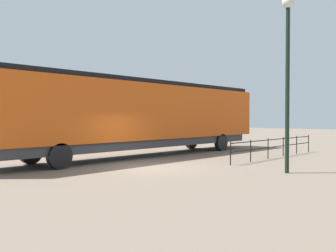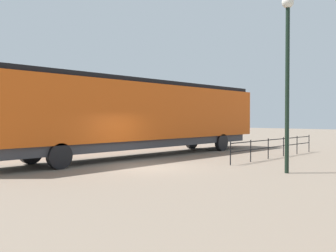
{
  "view_description": "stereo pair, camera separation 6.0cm",
  "coord_description": "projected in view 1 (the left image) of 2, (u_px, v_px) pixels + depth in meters",
  "views": [
    {
      "loc": [
        11.66,
        -11.32,
        2.16
      ],
      "look_at": [
        -0.53,
        1.95,
        1.76
      ],
      "focal_mm": 39.68,
      "sensor_mm": 36.0,
      "label": 1
    },
    {
      "loc": [
        11.71,
        -11.28,
        2.16
      ],
      "look_at": [
        -0.53,
        1.95,
        1.76
      ],
      "focal_mm": 39.68,
      "sensor_mm": 36.0,
      "label": 2
    }
  ],
  "objects": [
    {
      "name": "lamp_post",
      "position": [
        288.0,
        57.0,
        14.38
      ],
      "size": [
        0.46,
        0.46,
        6.86
      ],
      "color": "black",
      "rests_on": "ground_plane"
    },
    {
      "name": "locomotive",
      "position": [
        149.0,
        114.0,
        21.11
      ],
      "size": [
        2.82,
        18.56,
        4.22
      ],
      "color": "#D15114",
      "rests_on": "ground_plane"
    },
    {
      "name": "platform_fence",
      "position": [
        276.0,
        145.0,
        20.15
      ],
      "size": [
        0.05,
        9.0,
        1.08
      ],
      "color": "black",
      "rests_on": "ground_plane"
    },
    {
      "name": "ground_plane",
      "position": [
        147.0,
        167.0,
        16.27
      ],
      "size": [
        120.0,
        120.0,
        0.0
      ],
      "primitive_type": "plane",
      "color": "#756656"
    }
  ]
}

